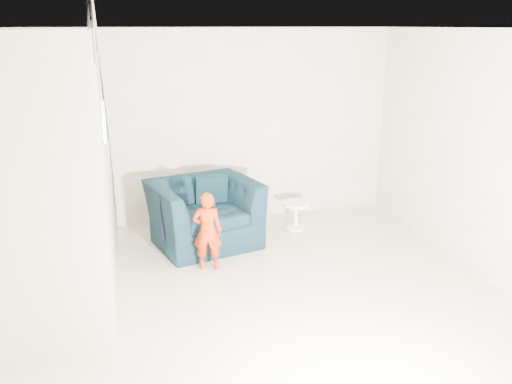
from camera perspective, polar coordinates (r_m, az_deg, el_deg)
floor at (r=5.59m, az=1.53°, el=-12.05°), size 5.50×5.50×0.00m
ceiling at (r=4.88m, az=1.79°, el=16.84°), size 5.50×5.50×0.00m
back_wall at (r=7.68m, az=-3.92°, el=6.81°), size 5.00×0.00×5.00m
front_wall at (r=2.73m, az=17.92°, el=-14.12°), size 5.00×0.00×5.00m
right_wall at (r=6.21m, az=24.49°, el=2.79°), size 0.00×5.50×5.50m
armchair at (r=6.99m, az=-5.49°, el=-2.23°), size 1.52×1.41×0.83m
toddler at (r=6.25m, az=-5.14°, el=-4.13°), size 0.38×0.29×0.93m
side_table at (r=7.53m, az=4.22°, el=-2.00°), size 0.39×0.39×0.39m
staircase at (r=5.58m, az=-20.23°, el=-2.54°), size 1.02×3.03×3.62m
cushion at (r=7.16m, az=-4.72°, el=0.30°), size 0.42×0.20×0.41m
throw at (r=6.81m, az=-9.95°, el=-2.00°), size 0.05×0.52×0.58m
phone at (r=6.13m, az=-4.41°, el=-1.11°), size 0.02×0.05×0.10m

